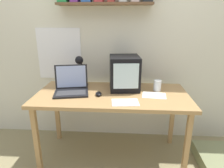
{
  "coord_description": "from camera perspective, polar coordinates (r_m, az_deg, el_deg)",
  "views": [
    {
      "loc": [
        0.13,
        -1.88,
        1.48
      ],
      "look_at": [
        0.0,
        0.0,
        0.85
      ],
      "focal_mm": 32.0,
      "sensor_mm": 36.0,
      "label": 1
    }
  ],
  "objects": [
    {
      "name": "corner_desk",
      "position": [
        2.04,
        -0.0,
        -4.44
      ],
      "size": [
        1.53,
        0.72,
        0.75
      ],
      "color": "#AD834E",
      "rests_on": "ground_plane"
    },
    {
      "name": "back_wall",
      "position": [
        2.39,
        0.68,
        14.32
      ],
      "size": [
        5.6,
        0.24,
        2.6
      ],
      "color": "beige",
      "rests_on": "ground_plane"
    },
    {
      "name": "juice_glass",
      "position": [
        2.13,
        12.81,
        -0.56
      ],
      "size": [
        0.08,
        0.08,
        0.11
      ],
      "color": "white",
      "rests_on": "corner_desk"
    },
    {
      "name": "crt_monitor",
      "position": [
        2.11,
        3.56,
        3.22
      ],
      "size": [
        0.33,
        0.36,
        0.35
      ],
      "rotation": [
        0.0,
        0.0,
        0.11
      ],
      "color": "black",
      "rests_on": "corner_desk"
    },
    {
      "name": "open_notebook",
      "position": [
        2.01,
        11.93,
        -3.19
      ],
      "size": [
        0.25,
        0.2,
        0.0
      ],
      "rotation": [
        0.0,
        0.0,
        -0.12
      ],
      "color": "white",
      "rests_on": "corner_desk"
    },
    {
      "name": "desk_lamp",
      "position": [
        2.2,
        -9.08,
        4.77
      ],
      "size": [
        0.13,
        0.16,
        0.34
      ],
      "rotation": [
        0.0,
        0.0,
        -0.21
      ],
      "color": "black",
      "rests_on": "corner_desk"
    },
    {
      "name": "computer_mouse",
      "position": [
        1.97,
        -3.86,
        -2.8
      ],
      "size": [
        0.07,
        0.11,
        0.03
      ],
      "rotation": [
        0.0,
        0.0,
        0.13
      ],
      "color": "black",
      "rests_on": "corner_desk"
    },
    {
      "name": "floor_cushion",
      "position": [
        2.51,
        29.0,
        -18.42
      ],
      "size": [
        0.49,
        0.49,
        0.13
      ],
      "color": "gray",
      "rests_on": "ground_plane"
    },
    {
      "name": "loose_paper_near_monitor",
      "position": [
        1.81,
        3.79,
        -5.26
      ],
      "size": [
        0.26,
        0.19,
        0.0
      ],
      "rotation": [
        0.0,
        0.0,
        0.1
      ],
      "color": "silver",
      "rests_on": "corner_desk"
    },
    {
      "name": "laptop",
      "position": [
        2.08,
        -11.54,
        -0.46
      ],
      "size": [
        0.39,
        0.35,
        0.27
      ],
      "rotation": [
        0.0,
        0.0,
        0.2
      ],
      "color": "black",
      "rests_on": "corner_desk"
    },
    {
      "name": "ground_plane",
      "position": [
        2.39,
        -0.0,
        -19.74
      ],
      "size": [
        12.0,
        12.0,
        0.0
      ],
      "primitive_type": "plane",
      "color": "#90845C"
    }
  ]
}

